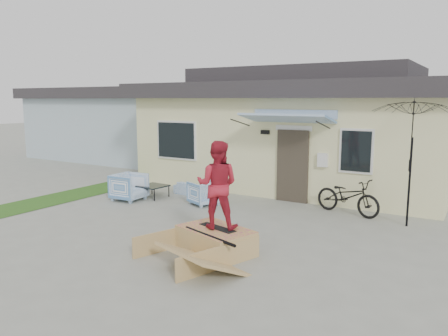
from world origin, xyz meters
The scene contains 13 objects.
ground centered at (0.00, 0.00, 0.00)m, with size 90.00×90.00×0.00m, color gray.
grass_strip centered at (-5.20, 2.00, 0.00)m, with size 1.40×8.00×0.01m, color #28551A.
house centered at (0.00, 7.99, 1.94)m, with size 10.80×8.49×4.10m.
neighbor_house centered at (-10.50, 10.00, 1.78)m, with size 8.60×7.60×3.50m.
loveseat centered at (-1.97, 3.72, 0.26)m, with size 1.33×0.39×0.52m, color #457DBC.
armchair_left centered at (-3.19, 2.13, 0.44)m, with size 0.86×0.80×0.88m, color #457DBC.
armchair_right centered at (-0.99, 2.82, 0.37)m, with size 0.73×0.68×0.75m, color #457DBC.
coffee_table centered at (-2.83, 2.77, 0.19)m, with size 0.76×0.76×0.38m, color black.
bicycle centered at (2.78, 3.92, 0.58)m, with size 0.63×1.81×1.16m, color black.
patio_umbrella centered at (4.29, 3.56, 1.75)m, with size 2.36×2.28×2.20m.
skate_ramp centered at (1.38, -0.30, 0.24)m, with size 1.42×1.90×0.47m, color tan, non-canonical shape.
skateboard centered at (1.40, -0.25, 0.50)m, with size 0.86×0.22×0.05m, color black.
skater centered at (1.40, -0.25, 1.38)m, with size 0.83×0.64×1.70m, color #AF1F30.
Camera 1 is at (5.77, -7.18, 2.96)m, focal length 34.90 mm.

